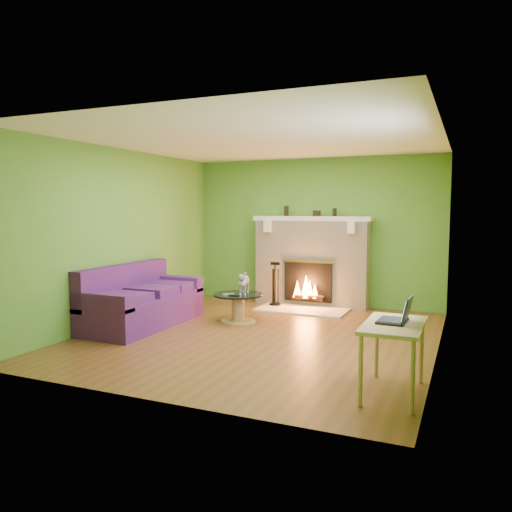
{
  "coord_description": "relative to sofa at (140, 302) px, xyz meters",
  "views": [
    {
      "loc": [
        2.56,
        -6.1,
        1.71
      ],
      "look_at": [
        -0.24,
        0.4,
        1.04
      ],
      "focal_mm": 35.0,
      "sensor_mm": 36.0,
      "label": 1
    }
  ],
  "objects": [
    {
      "name": "remote_black",
      "position": [
        1.24,
        0.6,
        0.09
      ],
      "size": [
        0.16,
        0.06,
        0.02
      ],
      "primitive_type": "cube",
      "rotation": [
        0.0,
        0.0,
        -0.08
      ],
      "color": "black",
      "rests_on": "coffee_table"
    },
    {
      "name": "window_pane",
      "position": [
        4.09,
        -0.76,
        1.21
      ],
      "size": [
        0.0,
        1.06,
        1.06
      ],
      "primitive_type": "plane",
      "rotation": [
        1.57,
        0.0,
        -1.57
      ],
      "color": "white",
      "rests_on": "wall_right"
    },
    {
      "name": "desk",
      "position": [
        3.81,
        -1.35,
        0.24
      ],
      "size": [
        0.52,
        0.9,
        0.67
      ],
      "color": "tan",
      "rests_on": "floor"
    },
    {
      "name": "mantel_box",
      "position": [
        1.95,
        2.46,
        1.29
      ],
      "size": [
        0.12,
        0.08,
        0.1
      ],
      "primitive_type": "cube",
      "color": "black",
      "rests_on": "mantel"
    },
    {
      "name": "remote_silver",
      "position": [
        1.12,
        0.66,
        0.09
      ],
      "size": [
        0.16,
        0.14,
        0.02
      ],
      "primitive_type": "cube",
      "rotation": [
        0.0,
        0.0,
        0.67
      ],
      "color": "gray",
      "rests_on": "coffee_table"
    },
    {
      "name": "cat",
      "position": [
        1.3,
        0.83,
        0.25
      ],
      "size": [
        0.33,
        0.56,
        0.33
      ],
      "primitive_type": null,
      "rotation": [
        0.0,
        0.0,
        0.26
      ],
      "color": "slate",
      "rests_on": "coffee_table"
    },
    {
      "name": "floor",
      "position": [
        1.86,
        0.14,
        -0.34
      ],
      "size": [
        5.0,
        5.0,
        0.0
      ],
      "primitive_type": "plane",
      "color": "brown",
      "rests_on": "ground"
    },
    {
      "name": "wall_back",
      "position": [
        1.86,
        2.64,
        0.96
      ],
      "size": [
        5.0,
        0.0,
        5.0
      ],
      "primitive_type": "plane",
      "rotation": [
        1.57,
        0.0,
        0.0
      ],
      "color": "#548C2D",
      "rests_on": "floor"
    },
    {
      "name": "hearth",
      "position": [
        1.86,
        1.94,
        -0.33
      ],
      "size": [
        1.5,
        0.75,
        0.03
      ],
      "primitive_type": "cube",
      "color": "beige",
      "rests_on": "floor"
    },
    {
      "name": "mantel_vase_left",
      "position": [
        1.38,
        2.46,
        1.33
      ],
      "size": [
        0.08,
        0.08,
        0.18
      ],
      "primitive_type": "cylinder",
      "color": "black",
      "rests_on": "mantel"
    },
    {
      "name": "fireplace",
      "position": [
        1.86,
        2.45,
        0.43
      ],
      "size": [
        2.1,
        0.46,
        1.58
      ],
      "color": "beige",
      "rests_on": "floor"
    },
    {
      "name": "window_frame",
      "position": [
        4.1,
        -0.76,
        1.21
      ],
      "size": [
        0.0,
        1.2,
        1.2
      ],
      "primitive_type": "plane",
      "rotation": [
        1.57,
        0.0,
        -1.57
      ],
      "color": "silver",
      "rests_on": "wall_right"
    },
    {
      "name": "mantel",
      "position": [
        1.86,
        2.43,
        1.2
      ],
      "size": [
        2.1,
        0.28,
        0.08
      ],
      "primitive_type": "cube",
      "color": "silver",
      "rests_on": "fireplace"
    },
    {
      "name": "coffee_table",
      "position": [
        1.22,
        0.78,
        -0.1
      ],
      "size": [
        0.75,
        0.75,
        0.43
      ],
      "color": "tan",
      "rests_on": "floor"
    },
    {
      "name": "wall_front",
      "position": [
        1.86,
        -2.36,
        0.96
      ],
      "size": [
        5.0,
        0.0,
        5.0
      ],
      "primitive_type": "plane",
      "rotation": [
        -1.57,
        0.0,
        0.0
      ],
      "color": "#548C2D",
      "rests_on": "floor"
    },
    {
      "name": "ceiling",
      "position": [
        1.86,
        0.14,
        2.26
      ],
      "size": [
        5.0,
        5.0,
        0.0
      ],
      "primitive_type": "plane",
      "rotation": [
        3.14,
        0.0,
        0.0
      ],
      "color": "white",
      "rests_on": "wall_back"
    },
    {
      "name": "sofa",
      "position": [
        0.0,
        0.0,
        0.0
      ],
      "size": [
        0.9,
        1.98,
        0.89
      ],
      "color": "#42185B",
      "rests_on": "floor"
    },
    {
      "name": "mantel_vase_right",
      "position": [
        2.26,
        2.46,
        1.31
      ],
      "size": [
        0.07,
        0.07,
        0.14
      ],
      "primitive_type": "cylinder",
      "color": "black",
      "rests_on": "mantel"
    },
    {
      "name": "fire_tools",
      "position": [
        1.32,
        2.09,
        0.07
      ],
      "size": [
        0.2,
        0.2,
        0.76
      ],
      "primitive_type": null,
      "color": "black",
      "rests_on": "hearth"
    },
    {
      "name": "laptop",
      "position": [
        3.79,
        -1.3,
        0.45
      ],
      "size": [
        0.31,
        0.35,
        0.25
      ],
      "primitive_type": null,
      "rotation": [
        0.0,
        0.0,
        -0.05
      ],
      "color": "black",
      "rests_on": "desk"
    },
    {
      "name": "wall_right",
      "position": [
        4.11,
        0.14,
        0.96
      ],
      "size": [
        0.0,
        5.0,
        5.0
      ],
      "primitive_type": "plane",
      "rotation": [
        1.57,
        0.0,
        -1.57
      ],
      "color": "#548C2D",
      "rests_on": "floor"
    },
    {
      "name": "wall_left",
      "position": [
        -0.39,
        0.14,
        0.96
      ],
      "size": [
        0.0,
        5.0,
        5.0
      ],
      "primitive_type": "plane",
      "rotation": [
        1.57,
        0.0,
        1.57
      ],
      "color": "#548C2D",
      "rests_on": "floor"
    }
  ]
}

